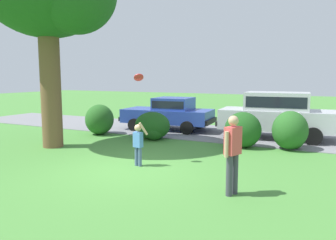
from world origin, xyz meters
name	(u,v)px	position (x,y,z in m)	size (l,w,h in m)	color
ground_plane	(126,170)	(0.00, 0.00, 0.00)	(80.00, 80.00, 0.00)	#478438
driveway_strip	(210,133)	(0.00, 6.89, 0.01)	(28.00, 4.40, 0.02)	slate
shrub_near_tree	(100,119)	(-4.25, 4.28, 0.67)	(1.24, 1.29, 1.33)	#286023
shrub_centre_left	(153,127)	(-1.55, 4.30, 0.53)	(1.49, 1.23, 1.13)	#1E511C
shrub_centre	(242,131)	(2.11, 4.37, 0.60)	(1.32, 1.07, 1.30)	#1E511C
shrub_centre_right	(290,131)	(3.70, 4.82, 0.64)	(1.23, 1.32, 1.36)	#286023
parked_sedan	(169,112)	(-2.04, 6.78, 0.85)	(4.54, 2.37, 1.56)	#28429E
parked_suv	(277,113)	(2.92, 6.71, 1.08)	(4.83, 2.39, 1.92)	silver
child_thrower	(138,141)	(0.10, 0.50, 0.72)	(0.47, 0.23, 1.29)	#4C608C
frisbee	(139,77)	(-0.05, 0.82, 2.53)	(0.33, 0.25, 0.30)	red
adult_onlooker	(233,151)	(3.18, -0.62, 0.98)	(0.33, 0.50, 1.74)	#3F3F4C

